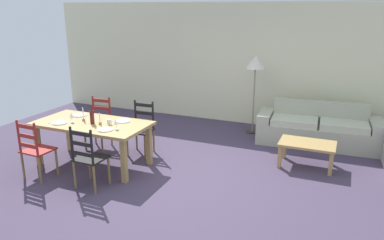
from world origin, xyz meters
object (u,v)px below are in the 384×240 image
at_px(dining_table, 92,127).
at_px(coffee_cup_primary, 109,122).
at_px(wine_glass_near_right, 116,122).
at_px(dining_chair_near_right, 88,158).
at_px(wine_bottle, 92,117).
at_px(coffee_table, 307,146).
at_px(dining_chair_far_right, 142,128).
at_px(couch, 318,129).
at_px(wine_glass_near_left, 72,116).
at_px(standing_lamp, 255,67).
at_px(dining_chair_far_left, 99,123).
at_px(dining_chair_near_left, 35,149).

bearing_deg(dining_table, coffee_cup_primary, 2.89).
bearing_deg(wine_glass_near_right, dining_table, 166.01).
xyz_separation_m(dining_table, dining_chair_near_right, (0.47, -0.72, -0.19)).
xyz_separation_m(wine_bottle, coffee_table, (3.26, 1.39, -0.51)).
xyz_separation_m(dining_table, dining_chair_far_right, (0.47, 0.78, -0.19)).
xyz_separation_m(dining_chair_near_right, couch, (2.92, 3.28, -0.19)).
xyz_separation_m(coffee_cup_primary, couch, (3.05, 2.54, -0.50)).
relative_size(dining_chair_far_right, wine_glass_near_left, 5.96).
relative_size(dining_chair_near_right, couch, 0.41).
bearing_deg(wine_glass_near_left, dining_table, 22.25).
height_order(dining_table, wine_bottle, wine_bottle).
bearing_deg(standing_lamp, dining_chair_near_right, -114.41).
distance_m(dining_chair_near_right, wine_glass_near_left, 1.05).
relative_size(dining_chair_far_left, coffee_cup_primary, 10.67).
bearing_deg(dining_table, wine_bottle, -43.10).
relative_size(couch, coffee_table, 2.58).
bearing_deg(wine_bottle, standing_lamp, 54.63).
height_order(dining_chair_near_left, wine_bottle, wine_bottle).
bearing_deg(dining_chair_near_right, wine_bottle, 121.65).
xyz_separation_m(dining_chair_far_right, wine_bottle, (-0.41, -0.84, 0.39)).
relative_size(dining_chair_near_right, wine_glass_near_right, 5.96).
height_order(wine_glass_near_right, couch, wine_glass_near_right).
distance_m(dining_chair_near_left, dining_chair_far_right, 1.83).
relative_size(dining_chair_near_left, dining_chair_near_right, 1.00).
bearing_deg(wine_glass_near_right, wine_bottle, 170.35).
distance_m(dining_chair_near_left, couch, 5.11).
xyz_separation_m(dining_chair_far_left, coffee_cup_primary, (0.78, -0.74, 0.32)).
xyz_separation_m(dining_table, standing_lamp, (2.04, 2.74, 0.75)).
height_order(dining_chair_near_right, wine_glass_near_left, dining_chair_near_right).
bearing_deg(dining_chair_far_left, dining_chair_near_right, -58.30).
relative_size(dining_chair_near_right, standing_lamp, 0.59).
relative_size(dining_chair_near_left, wine_glass_near_right, 5.96).
xyz_separation_m(dining_chair_far_right, standing_lamp, (1.57, 1.95, 0.93)).
relative_size(wine_bottle, standing_lamp, 0.19).
relative_size(dining_table, wine_glass_near_left, 11.80).
distance_m(dining_chair_near_left, wine_bottle, 0.99).
relative_size(dining_chair_far_right, wine_bottle, 3.04).
xyz_separation_m(dining_chair_near_right, standing_lamp, (1.57, 3.46, 0.93)).
xyz_separation_m(wine_glass_near_right, couch, (2.81, 2.70, -0.57)).
bearing_deg(wine_bottle, dining_chair_near_left, -126.80).
relative_size(coffee_cup_primary, couch, 0.04).
relative_size(dining_chair_near_right, dining_chair_far_right, 1.00).
height_order(dining_chair_far_right, wine_glass_near_left, dining_chair_far_right).
height_order(dining_chair_near_right, dining_chair_far_left, same).
relative_size(wine_bottle, coffee_table, 0.35).
height_order(coffee_table, standing_lamp, standing_lamp).
height_order(dining_chair_far_right, couch, dining_chair_far_right).
xyz_separation_m(dining_chair_near_right, coffee_cup_primary, (-0.13, 0.74, 0.32)).
bearing_deg(couch, wine_glass_near_right, -136.20).
bearing_deg(dining_chair_far_right, coffee_cup_primary, -99.84).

